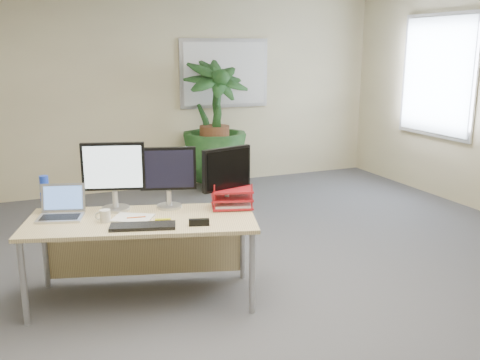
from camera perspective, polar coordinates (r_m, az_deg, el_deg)
name	(u,v)px	position (r m, az deg, el deg)	size (l,w,h in m)	color
floor	(267,321)	(3.96, 2.92, -14.76)	(8.00, 8.00, 0.00)	#45454A
back_wall	(139,90)	(7.31, -10.70, 9.39)	(7.00, 0.04, 2.70)	tan
whiteboard	(225,73)	(7.60, -1.66, 11.30)	(1.30, 0.04, 0.95)	silver
window	(437,76)	(7.37, 20.29, 10.38)	(0.04, 1.30, 1.55)	silver
desk	(143,232)	(4.21, -10.32, -5.44)	(1.83, 1.17, 0.65)	tan
floor_plant	(215,136)	(7.21, -2.74, 4.74)	(0.84, 0.84, 1.50)	#143817
monitor_left	(114,172)	(4.26, -13.33, 0.85)	(0.48, 0.22, 0.54)	#B0B1B5
monitor_right	(168,173)	(4.25, -7.67, 0.71)	(0.43, 0.20, 0.49)	#B0B1B5
monitor_dark	(227,173)	(4.22, -1.42, 0.71)	(0.43, 0.20, 0.49)	#B0B1B5
laptop	(62,209)	(4.27, -18.50, -2.96)	(0.39, 0.37, 0.23)	#B7B8BC
keyboard	(143,226)	(3.87, -10.33, -4.87)	(0.46, 0.15, 0.03)	black
coffee_mug	(105,216)	(4.06, -14.24, -3.73)	(0.12, 0.08, 0.09)	silver
spiral_notebook	(133,218)	(4.09, -11.35, -4.00)	(0.29, 0.21, 0.01)	silver
orange_pen	(136,217)	(4.07, -11.01, -3.93)	(0.01, 0.01, 0.14)	#D55617
yellow_highlighter	(163,219)	(4.02, -8.24, -4.16)	(0.02, 0.02, 0.12)	yellow
water_bottle	(45,195)	(4.42, -20.07, -1.46)	(0.07, 0.07, 0.29)	silver
letter_tray	(232,199)	(4.27, -0.86, -2.07)	(0.38, 0.32, 0.15)	#A2141B
stapler	(199,222)	(3.86, -4.39, -4.52)	(0.15, 0.04, 0.05)	black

